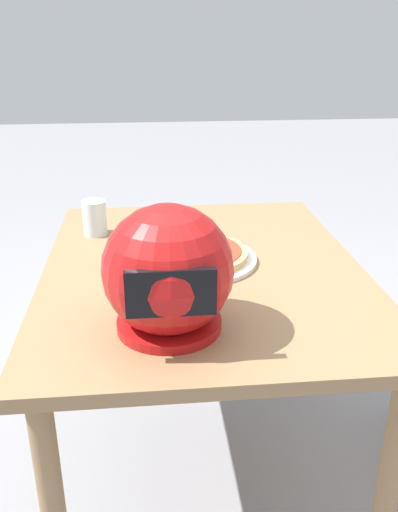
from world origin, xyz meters
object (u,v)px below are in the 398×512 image
at_px(dining_table, 203,297).
at_px(pizza, 194,252).
at_px(drinking_glass, 95,218).
at_px(motorcycle_helmet, 168,272).

relative_size(dining_table, pizza, 3.75).
distance_m(pizza, drinking_glass, 0.36).
distance_m(dining_table, motorcycle_helmet, 0.39).
height_order(pizza, drinking_glass, drinking_glass).
xyz_separation_m(motorcycle_helmet, drinking_glass, (0.19, -0.57, -0.07)).
xyz_separation_m(pizza, drinking_glass, (0.27, -0.23, 0.03)).
bearing_deg(pizza, dining_table, 124.33).
height_order(dining_table, drinking_glass, drinking_glass).
distance_m(pizza, motorcycle_helmet, 0.36).
bearing_deg(motorcycle_helmet, pizza, -103.58).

